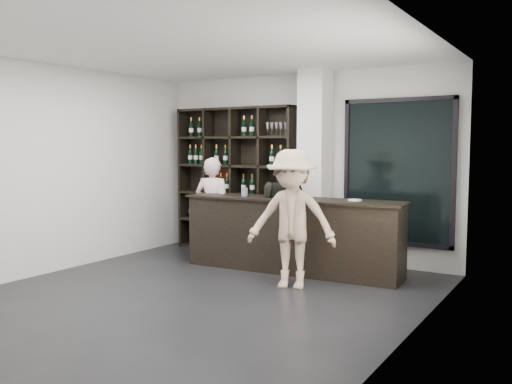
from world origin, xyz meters
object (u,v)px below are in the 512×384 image
Objects in this scene: wine_shelf at (236,180)px; customer at (292,219)px; taster_black at (283,210)px; taster_pink at (213,208)px; tasting_counter at (292,235)px.

customer is at bearing -39.69° from wine_shelf.
taster_pink is at bearing -0.37° from taster_black.
wine_shelf is 2.49m from customer.
taster_pink is 2.04m from customer.
taster_black is 1.05m from customer.
taster_pink is at bearing 139.59° from customer.
taster_black is (-0.20, 0.10, 0.33)m from tasting_counter.
taster_pink is (0.05, -0.72, -0.40)m from wine_shelf.
taster_black is at bearing 109.30° from customer.
wine_shelf is 1.84m from tasting_counter.
tasting_counter is 1.99× the size of taster_pink.
customer is (0.60, -0.86, 0.02)m from taster_black.
wine_shelf is 1.51× the size of taster_pink.
customer is (1.85, -0.86, 0.07)m from taster_pink.
wine_shelf is 1.53m from taster_black.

